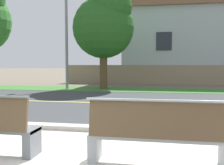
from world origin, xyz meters
TOP-DOWN VIEW (x-y plane):
  - ground_plane at (0.00, 8.00)m, footprint 140.00×140.00m
  - sidewalk_pavement at (0.00, 0.40)m, footprint 44.00×3.60m
  - curb_edge at (0.00, 2.35)m, footprint 44.00×0.30m
  - street_asphalt at (0.00, 6.50)m, footprint 52.00×8.00m
  - road_centre_line at (0.00, 6.50)m, footprint 48.00×0.14m
  - far_verge_grass at (0.00, 11.85)m, footprint 48.00×2.80m
  - bench_right at (1.48, 0.51)m, footprint 2.05×0.48m
  - streetlamp at (-3.85, 11.66)m, footprint 0.24×2.10m
  - shade_tree_left at (-1.71, 12.12)m, footprint 3.63×3.63m
  - garden_wall at (0.96, 16.22)m, footprint 13.00×0.36m
  - house_across_street at (4.27, 19.42)m, footprint 12.08×6.91m

SIDE VIEW (x-z plane):
  - ground_plane at x=0.00m, z-range 0.00..0.00m
  - street_asphalt at x=0.00m, z-range 0.00..0.01m
  - sidewalk_pavement at x=0.00m, z-range 0.00..0.01m
  - far_verge_grass at x=0.00m, z-range 0.00..0.02m
  - road_centre_line at x=0.00m, z-range 0.01..0.01m
  - curb_edge at x=0.00m, z-range 0.00..0.11m
  - bench_right at x=1.48m, z-range -0.04..0.97m
  - garden_wall at x=0.96m, z-range 0.00..1.40m
  - house_across_street at x=4.27m, z-range 0.04..6.29m
  - streetlamp at x=-3.85m, z-range 0.50..7.02m
  - shade_tree_left at x=-1.71m, z-range 0.89..6.88m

